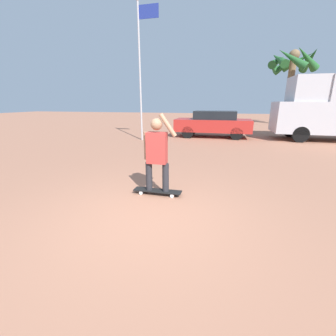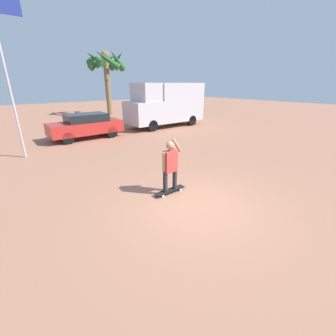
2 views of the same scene
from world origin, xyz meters
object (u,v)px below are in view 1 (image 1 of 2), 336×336
(skateboard, at_px, (157,191))
(parked_car_red, at_px, (213,123))
(flagpole, at_px, (141,64))
(person_skateboarder, at_px, (157,151))
(palm_tree_near_van, at_px, (292,64))

(skateboard, distance_m, parked_car_red, 9.05)
(skateboard, xyz_separation_m, flagpole, (-2.85, 6.98, 3.69))
(skateboard, distance_m, person_skateboarder, 0.90)
(parked_car_red, relative_size, flagpole, 0.65)
(parked_car_red, height_order, palm_tree_near_van, palm_tree_near_van)
(skateboard, relative_size, parked_car_red, 0.25)
(skateboard, xyz_separation_m, palm_tree_near_van, (6.62, 18.55, 4.99))
(parked_car_red, height_order, flagpole, flagpole)
(person_skateboarder, relative_size, palm_tree_near_van, 0.26)
(person_skateboarder, bearing_deg, palm_tree_near_van, 70.36)
(skateboard, bearing_deg, parked_car_red, 85.64)
(parked_car_red, bearing_deg, skateboard, -94.36)
(person_skateboarder, bearing_deg, parked_car_red, 85.64)
(skateboard, bearing_deg, flagpole, 112.26)
(flagpole, bearing_deg, skateboard, -67.74)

